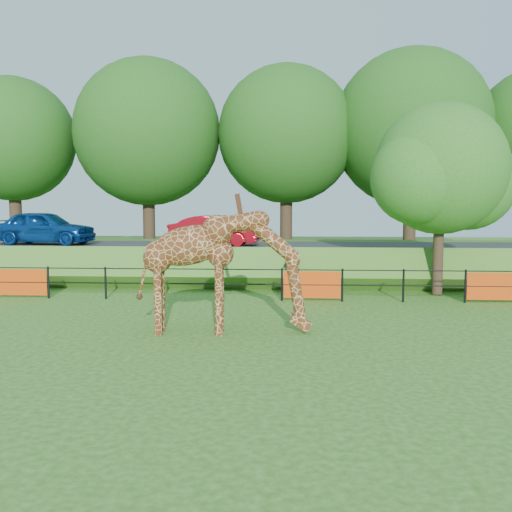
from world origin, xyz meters
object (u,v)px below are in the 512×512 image
object	(u,v)px
car_blue	(44,227)
visitor	(292,272)
tree_east	(443,174)
car_red	(214,231)
giraffe	(225,272)

from	to	relation	value
car_blue	visitor	bearing A→B (deg)	-105.48
car_blue	tree_east	size ratio (longest dim) A/B	0.66
visitor	tree_east	distance (m)	6.33
visitor	tree_east	xyz separation A→B (m)	(5.27, -0.03, 3.50)
car_red	tree_east	size ratio (longest dim) A/B	0.58
car_blue	visitor	size ratio (longest dim) A/B	2.85
car_blue	car_red	bearing A→B (deg)	-85.31
giraffe	tree_east	bearing A→B (deg)	39.66
tree_east	giraffe	bearing A→B (deg)	-137.08
car_red	tree_east	distance (m)	9.85
visitor	giraffe	bearing A→B (deg)	84.64
car_red	visitor	size ratio (longest dim) A/B	2.51
giraffe	car_red	bearing A→B (deg)	95.84
car_blue	giraffe	bearing A→B (deg)	-133.39
visitor	tree_east	size ratio (longest dim) A/B	0.23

